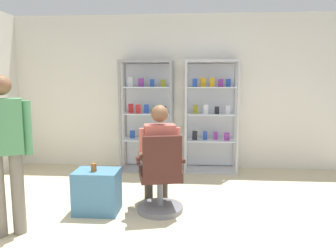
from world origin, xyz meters
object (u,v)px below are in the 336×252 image
Objects in this scene: display_cabinet_right at (211,115)px; seated_shopkeeper at (159,152)px; office_chair at (161,181)px; standing_customer at (5,146)px; display_cabinet_left at (147,115)px; storage_crate at (97,191)px; tea_glass at (94,167)px.

seated_shopkeeper is at bearing -112.63° from display_cabinet_right.
office_chair is (-0.69, -1.90, -0.57)m from display_cabinet_right.
standing_customer reaches higher than seated_shopkeeper.
display_cabinet_left is 1.17× the size of standing_customer.
office_chair reaches higher than storage_crate.
display_cabinet_left is 1.47× the size of seated_shopkeeper.
office_chair is at bearing -109.93° from display_cabinet_right.
tea_glass is at bearing -126.60° from display_cabinet_right.
seated_shopkeeper is (-0.72, -1.74, -0.25)m from display_cabinet_right.
display_cabinet_left is 1.10m from display_cabinet_right.
storage_crate is (-1.45, -1.93, -0.71)m from display_cabinet_right.
seated_shopkeeper is (-0.04, 0.16, 0.32)m from office_chair.
storage_crate is (-0.34, -1.93, -0.71)m from display_cabinet_left.
seated_shopkeeper reaches higher than tea_glass.
display_cabinet_right is 2.49m from tea_glass.
display_cabinet_right is 2.52m from storage_crate.
standing_customer is (-1.08, -2.56, -0.03)m from display_cabinet_left.
display_cabinet_right is 3.36m from standing_customer.
standing_customer is at bearing -112.85° from display_cabinet_left.
tea_glass is at bearing -174.37° from office_chair.
standing_customer reaches higher than office_chair.
seated_shopkeeper is 2.49× the size of storage_crate.
display_cabinet_right reaches higher than storage_crate.
office_chair is at bearing -77.69° from display_cabinet_left.
seated_shopkeeper is at bearing 17.65° from tea_glass.
tea_glass is at bearing 39.26° from standing_customer.
standing_customer reaches higher than storage_crate.
seated_shopkeeper is 1.68m from standing_customer.
standing_customer is at bearing -150.62° from seated_shopkeeper.
standing_customer is (-0.71, -0.58, 0.37)m from tea_glass.
display_cabinet_right reaches higher than seated_shopkeeper.
storage_crate is 0.31m from tea_glass.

